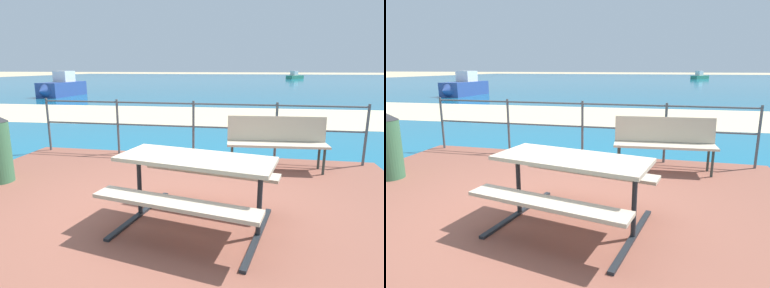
% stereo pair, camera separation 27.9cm
% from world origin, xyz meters
% --- Properties ---
extents(ground_plane, '(240.00, 240.00, 0.00)m').
position_xyz_m(ground_plane, '(0.00, 0.00, 0.00)').
color(ground_plane, tan).
extents(patio_paving, '(6.40, 5.20, 0.06)m').
position_xyz_m(patio_paving, '(0.00, 0.00, 0.03)').
color(patio_paving, brown).
rests_on(patio_paving, ground).
extents(sea_water, '(90.00, 90.00, 0.01)m').
position_xyz_m(sea_water, '(0.00, 40.00, 0.01)').
color(sea_water, '#196B8E').
rests_on(sea_water, ground).
extents(beach_strip, '(54.14, 6.85, 0.01)m').
position_xyz_m(beach_strip, '(0.00, 8.27, 0.01)').
color(beach_strip, beige).
rests_on(beach_strip, ground).
extents(picnic_table, '(1.80, 1.58, 0.75)m').
position_xyz_m(picnic_table, '(0.51, -0.29, 0.63)').
color(picnic_table, '#BCAD93').
rests_on(picnic_table, patio_paving).
extents(park_bench, '(1.61, 0.52, 0.86)m').
position_xyz_m(park_bench, '(1.46, 1.93, 0.58)').
color(park_bench, '#BCAD93').
rests_on(park_bench, patio_paving).
extents(railing_fence, '(5.94, 0.04, 1.05)m').
position_xyz_m(railing_fence, '(0.00, 2.40, 0.73)').
color(railing_fence, '#4C5156').
rests_on(railing_fence, patio_paving).
extents(trash_bin, '(0.38, 0.38, 1.01)m').
position_xyz_m(trash_bin, '(-2.54, 0.54, 0.57)').
color(trash_bin, '#386B47').
rests_on(trash_bin, patio_paving).
extents(boat_near, '(2.92, 3.16, 1.20)m').
position_xyz_m(boat_near, '(7.18, 50.28, 0.40)').
color(boat_near, '#338466').
rests_on(boat_near, sea_water).
extents(boat_mid, '(1.36, 3.92, 1.49)m').
position_xyz_m(boat_mid, '(-10.40, 14.86, 0.53)').
color(boat_mid, '#2D478C').
rests_on(boat_mid, sea_water).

